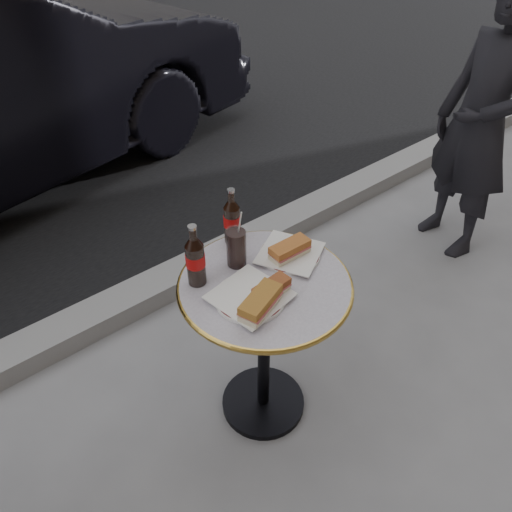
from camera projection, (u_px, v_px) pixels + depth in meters
ground at (263, 404)px, 2.21m from camera, size 80.00×80.00×0.00m
curb at (158, 288)px, 2.72m from camera, size 40.00×0.20×0.12m
bistro_table at (264, 350)px, 1.98m from camera, size 0.62×0.62×0.73m
plate_left at (250, 297)px, 1.68m from camera, size 0.25×0.25×0.01m
plate_right at (290, 254)px, 1.86m from camera, size 0.29×0.29×0.01m
sandwich_left_a at (260, 303)px, 1.61m from camera, size 0.19×0.13×0.06m
sandwich_left_b at (272, 289)px, 1.67m from camera, size 0.14×0.07×0.05m
sandwich_right at (290, 250)px, 1.82m from camera, size 0.16×0.08×0.05m
cola_bottle_left at (195, 255)px, 1.67m from camera, size 0.09×0.09×0.24m
cola_bottle_right at (232, 216)px, 1.85m from camera, size 0.07×0.07×0.23m
cola_glass at (236, 248)px, 1.78m from camera, size 0.10×0.10×0.15m
pedestrian at (480, 125)px, 2.65m from camera, size 0.48×0.63×1.53m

